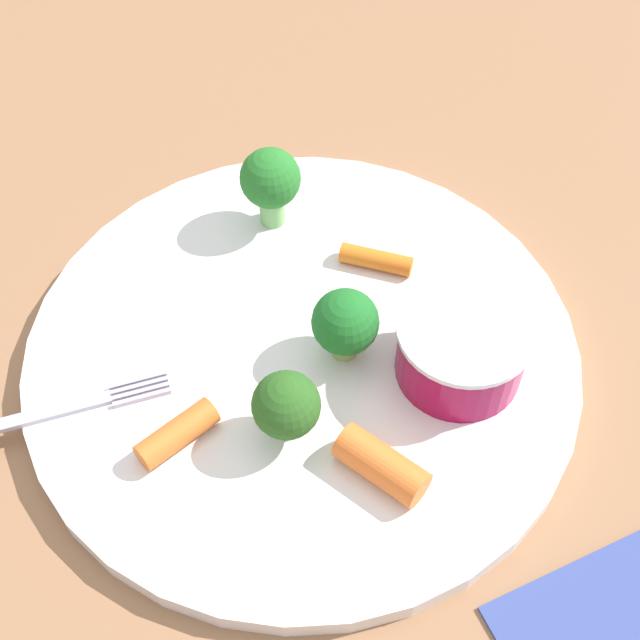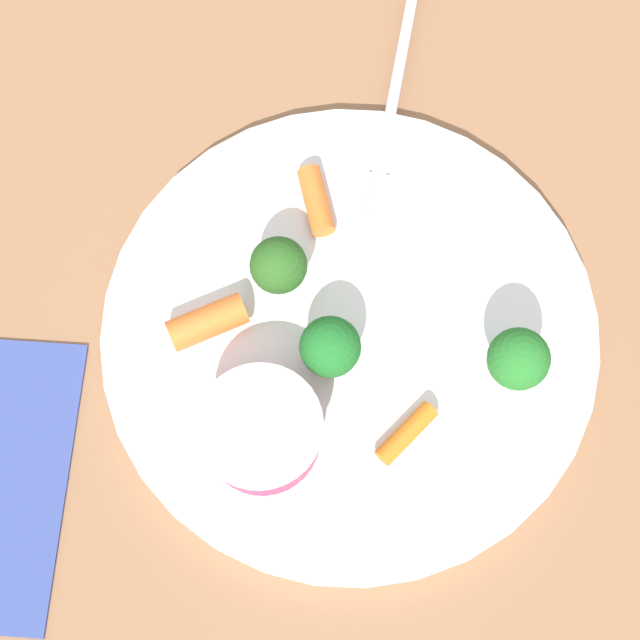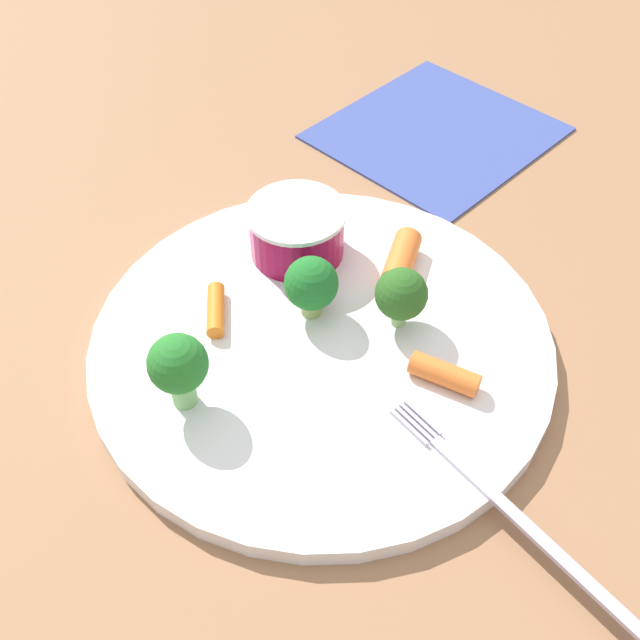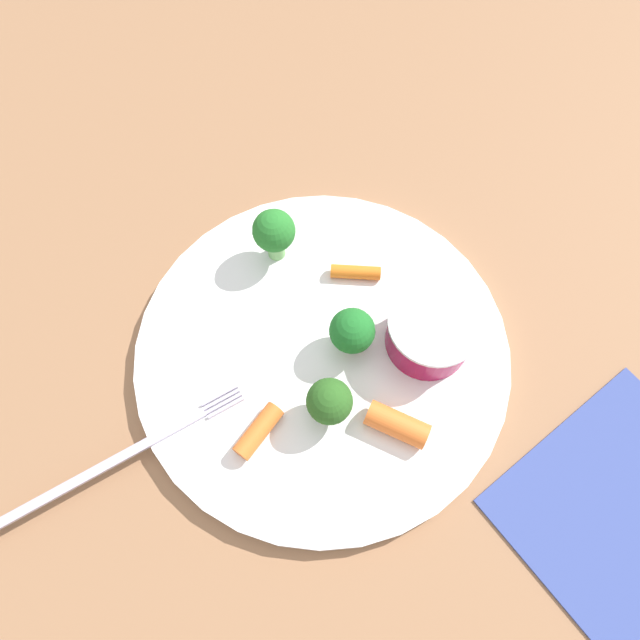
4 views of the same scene
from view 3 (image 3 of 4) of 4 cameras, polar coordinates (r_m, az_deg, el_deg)
ground_plane at (r=0.46m, az=0.12°, el=-2.23°), size 2.40×2.40×0.00m
plate at (r=0.46m, az=0.12°, el=-1.74°), size 0.28×0.28×0.01m
sauce_cup at (r=0.49m, az=-1.76°, el=6.71°), size 0.06×0.06×0.03m
broccoli_floret_0 at (r=0.44m, az=6.14°, el=1.91°), size 0.03×0.03×0.04m
broccoli_floret_1 at (r=0.45m, az=-0.67°, el=2.69°), size 0.03×0.03×0.04m
broccoli_floret_2 at (r=0.40m, az=-10.63°, el=-3.44°), size 0.03×0.03×0.05m
carrot_stick_0 at (r=0.49m, az=6.17°, el=4.62°), size 0.05×0.02×0.02m
carrot_stick_1 at (r=0.43m, az=9.45°, el=-3.84°), size 0.01×0.04×0.01m
carrot_stick_2 at (r=0.46m, az=-7.86°, el=0.76°), size 0.04×0.03×0.01m
fork at (r=0.39m, az=15.33°, el=-14.78°), size 0.09×0.18×0.00m
napkin at (r=0.64m, az=8.77°, el=13.84°), size 0.21×0.20×0.00m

